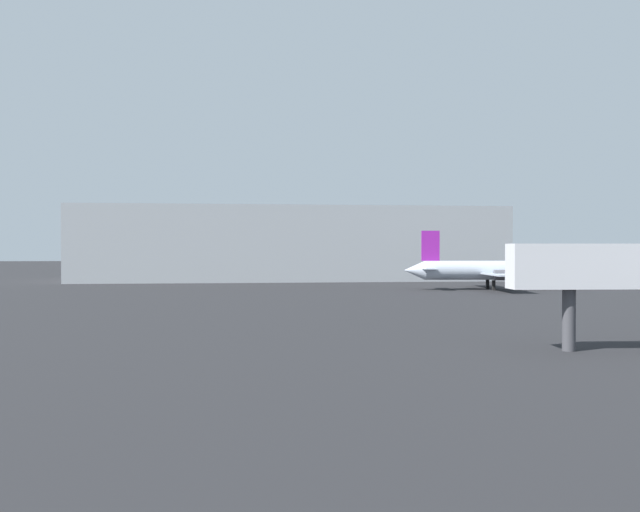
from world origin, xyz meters
name	(u,v)px	position (x,y,z in m)	size (l,w,h in m)	color
airplane_distant	(496,270)	(34.53, 79.35, 2.56)	(25.01, 19.15, 7.78)	#B2BCCC
terminal_building	(290,244)	(10.04, 112.40, 6.21)	(71.89, 21.84, 12.42)	#999EA3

